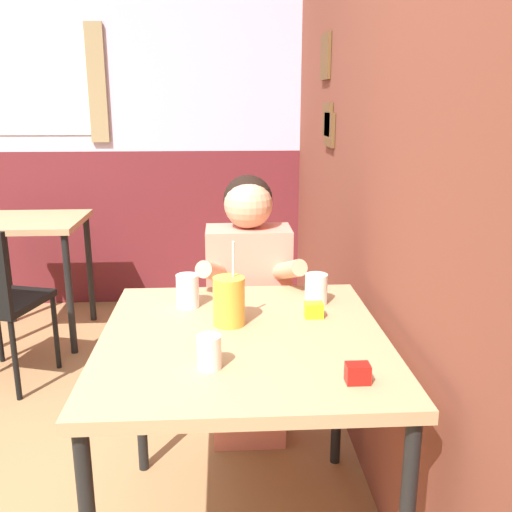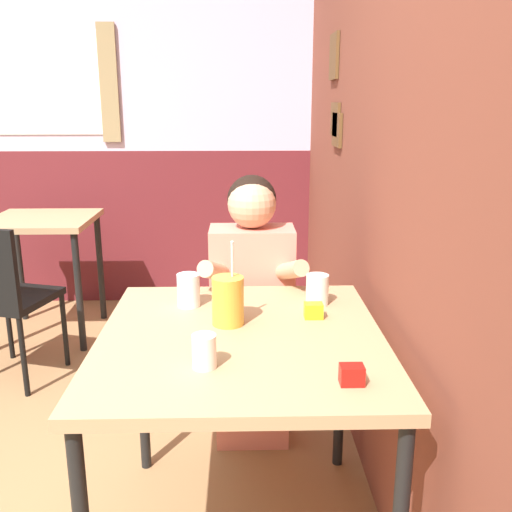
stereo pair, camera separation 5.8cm
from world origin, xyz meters
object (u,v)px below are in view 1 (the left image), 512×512
at_px(main_table, 243,356).
at_px(cocktail_pitcher, 229,301).
at_px(background_table, 32,238).
at_px(person_seated, 249,310).

xyz_separation_m(main_table, cocktail_pitcher, (-0.04, 0.09, 0.15)).
xyz_separation_m(main_table, background_table, (-1.21, 1.82, -0.05)).
distance_m(main_table, background_table, 2.19).
bearing_deg(background_table, main_table, -56.38).
bearing_deg(cocktail_pitcher, background_table, 124.03).
relative_size(main_table, cocktail_pitcher, 3.40).
xyz_separation_m(main_table, person_seated, (0.05, 0.62, -0.08)).
relative_size(main_table, person_seated, 0.80).
relative_size(main_table, background_table, 1.23).
relative_size(background_table, person_seated, 0.65).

